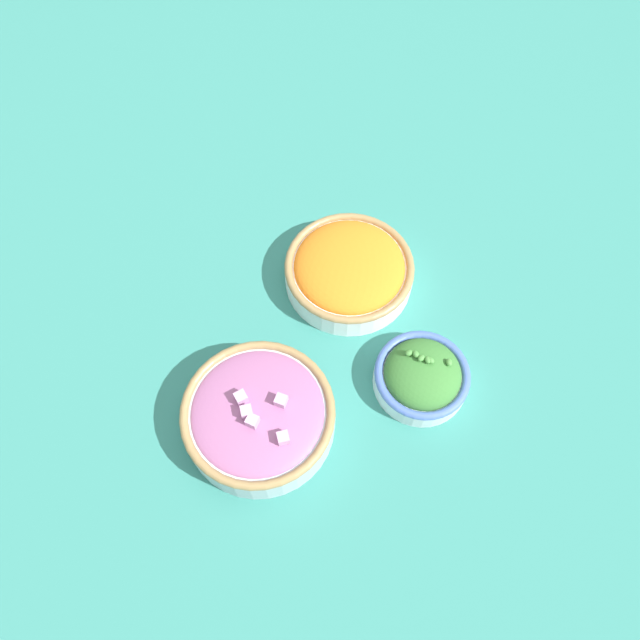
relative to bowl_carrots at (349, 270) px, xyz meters
name	(u,v)px	position (x,y,z in m)	size (l,w,h in m)	color
ground_plane	(320,329)	(0.09, -0.02, -0.03)	(3.00, 3.00, 0.00)	#337F75
bowl_carrots	(349,270)	(0.00, 0.00, 0.00)	(0.19, 0.19, 0.06)	white
bowl_red_onion	(259,416)	(0.25, -0.07, 0.00)	(0.20, 0.20, 0.08)	#B2C1CC
bowl_broccoli	(422,376)	(0.14, 0.14, -0.01)	(0.13, 0.13, 0.07)	silver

